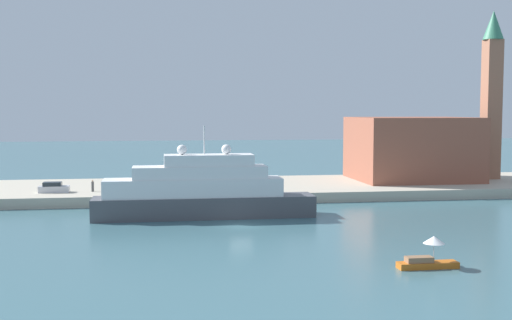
{
  "coord_description": "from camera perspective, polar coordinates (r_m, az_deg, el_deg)",
  "views": [
    {
      "loc": [
        -8.93,
        -69.72,
        12.84
      ],
      "look_at": [
        2.58,
        6.0,
        6.84
      ],
      "focal_mm": 45.26,
      "sensor_mm": 36.0,
      "label": 1
    }
  ],
  "objects": [
    {
      "name": "bell_tower",
      "position": [
        113.19,
        20.11,
        6.0
      ],
      "size": [
        3.34,
        3.34,
        27.48
      ],
      "color": "#9E664C",
      "rests_on": "quay_dock"
    },
    {
      "name": "quay_dock",
      "position": [
        98.48,
        -3.38,
        -2.6
      ],
      "size": [
        110.0,
        23.2,
        1.43
      ],
      "primitive_type": "cube",
      "color": "#B7AD99",
      "rests_on": "ground"
    },
    {
      "name": "harbor_building",
      "position": [
        107.98,
        13.64,
        0.99
      ],
      "size": [
        18.6,
        15.81,
        10.16
      ],
      "primitive_type": "cube",
      "color": "#93513D",
      "rests_on": "quay_dock"
    },
    {
      "name": "person_figure",
      "position": [
        92.72,
        -14.24,
        -2.26
      ],
      "size": [
        0.36,
        0.36,
        1.62
      ],
      "color": "#4C4C4C",
      "rests_on": "quay_dock"
    },
    {
      "name": "small_motorboat",
      "position": [
        54.61,
        14.97,
        -8.22
      ],
      "size": [
        4.97,
        1.75,
        2.62
      ],
      "color": "#C66019",
      "rests_on": "ground"
    },
    {
      "name": "parked_car",
      "position": [
        93.27,
        -17.45,
        -2.36
      ],
      "size": [
        4.08,
        1.64,
        1.45
      ],
      "color": "silver",
      "rests_on": "quay_dock"
    },
    {
      "name": "ground",
      "position": [
        71.45,
        -1.33,
        -5.87
      ],
      "size": [
        400.0,
        400.0,
        0.0
      ],
      "primitive_type": "plane",
      "color": "#3D6670"
    },
    {
      "name": "large_yacht",
      "position": [
        77.02,
        -4.89,
        -2.86
      ],
      "size": [
        26.29,
        4.54,
        10.95
      ],
      "color": "#4C4C51",
      "rests_on": "ground"
    },
    {
      "name": "mooring_bollard",
      "position": [
        88.72,
        -0.58,
        -2.65
      ],
      "size": [
        0.5,
        0.5,
        0.79
      ],
      "primitive_type": "cylinder",
      "color": "black",
      "rests_on": "quay_dock"
    }
  ]
}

